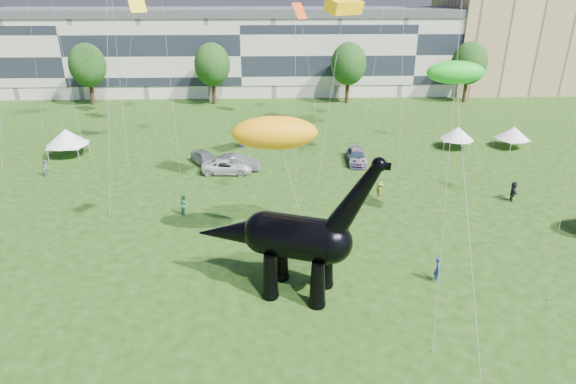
{
  "coord_description": "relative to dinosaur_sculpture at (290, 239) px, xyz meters",
  "views": [
    {
      "loc": [
        -3.44,
        -19.03,
        16.82
      ],
      "look_at": [
        -2.5,
        8.0,
        5.0
      ],
      "focal_mm": 30.0,
      "sensor_mm": 36.0,
      "label": 1
    }
  ],
  "objects": [
    {
      "name": "gazebo_near",
      "position": [
        19.28,
        25.98,
        -1.76
      ],
      "size": [
        4.42,
        4.42,
        2.43
      ],
      "rotation": [
        0.0,
        0.0,
        -0.33
      ],
      "color": "white",
      "rests_on": "ground"
    },
    {
      "name": "car_white",
      "position": [
        -5.27,
        19.31,
        -2.8
      ],
      "size": [
        4.91,
        2.44,
        1.34
      ],
      "primitive_type": "imported",
      "rotation": [
        0.0,
        0.0,
        1.53
      ],
      "color": "silver",
      "rests_on": "ground"
    },
    {
      "name": "car_grey",
      "position": [
        -4.42,
        20.12,
        -2.72
      ],
      "size": [
        4.67,
        2.0,
        1.5
      ],
      "primitive_type": "imported",
      "rotation": [
        0.0,
        0.0,
        1.48
      ],
      "color": "slate",
      "rests_on": "ground"
    },
    {
      "name": "terrace_row",
      "position": [
        -5.53,
        57.11,
        2.53
      ],
      "size": [
        78.0,
        11.0,
        12.0
      ],
      "primitive_type": "cube",
      "color": "beige",
      "rests_on": "ground"
    },
    {
      "name": "ground",
      "position": [
        2.47,
        -4.89,
        -3.47
      ],
      "size": [
        220.0,
        220.0,
        0.0
      ],
      "primitive_type": "plane",
      "color": "#16330C",
      "rests_on": "ground"
    },
    {
      "name": "car_dark",
      "position": [
        7.58,
        21.75,
        -2.8
      ],
      "size": [
        2.08,
        4.66,
        1.33
      ],
      "primitive_type": "imported",
      "rotation": [
        0.0,
        0.0,
        -0.05
      ],
      "color": "#595960",
      "rests_on": "ground"
    },
    {
      "name": "dinosaur_sculpture",
      "position": [
        0.0,
        0.0,
        0.0
      ],
      "size": [
        11.09,
        5.25,
        9.18
      ],
      "rotation": [
        0.0,
        0.0,
        -0.33
      ],
      "color": "black",
      "rests_on": "ground"
    },
    {
      "name": "gazebo_far",
      "position": [
        25.45,
        25.95,
        -1.78
      ],
      "size": [
        4.31,
        4.31,
        2.41
      ],
      "rotation": [
        0.0,
        0.0,
        0.3
      ],
      "color": "white",
      "rests_on": "ground"
    },
    {
      "name": "gazebo_left",
      "position": [
        -22.32,
        24.87,
        -1.42
      ],
      "size": [
        4.19,
        4.19,
        2.91
      ],
      "rotation": [
        0.0,
        0.0,
        -0.0
      ],
      "color": "white",
      "rests_on": "ground"
    },
    {
      "name": "visitors",
      "position": [
        1.25,
        9.67,
        -2.61
      ],
      "size": [
        42.23,
        38.57,
        1.87
      ],
      "color": "#9B3526",
      "rests_on": "ground"
    },
    {
      "name": "car_silver",
      "position": [
        -7.68,
        21.56,
        -2.75
      ],
      "size": [
        3.59,
        4.45,
        1.42
      ],
      "primitive_type": "imported",
      "rotation": [
        0.0,
        0.0,
        0.54
      ],
      "color": "#A3A3A7",
      "rests_on": "ground"
    },
    {
      "name": "tree_mid_right",
      "position": [
        10.47,
        48.11,
        2.83
      ],
      "size": [
        5.2,
        5.2,
        9.44
      ],
      "color": "#382314",
      "rests_on": "ground"
    },
    {
      "name": "tree_far_right",
      "position": [
        28.47,
        48.11,
        2.83
      ],
      "size": [
        5.2,
        5.2,
        9.44
      ],
      "color": "#382314",
      "rests_on": "ground"
    },
    {
      "name": "tree_mid_left",
      "position": [
        -9.53,
        48.11,
        2.83
      ],
      "size": [
        5.2,
        5.2,
        9.44
      ],
      "color": "#382314",
      "rests_on": "ground"
    },
    {
      "name": "tree_far_left",
      "position": [
        -27.53,
        48.11,
        2.83
      ],
      "size": [
        5.2,
        5.2,
        9.44
      ],
      "color": "#382314",
      "rests_on": "ground"
    },
    {
      "name": "apartment_block",
      "position": [
        42.47,
        60.11,
        7.53
      ],
      "size": [
        28.0,
        18.0,
        22.0
      ],
      "primitive_type": "cube",
      "color": "tan",
      "rests_on": "ground"
    }
  ]
}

